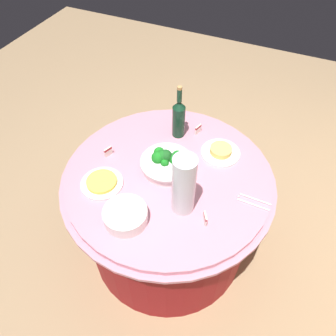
{
  "coord_description": "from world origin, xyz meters",
  "views": [
    {
      "loc": [
        1.04,
        0.46,
        2.07
      ],
      "look_at": [
        0.0,
        0.0,
        0.79
      ],
      "focal_mm": 34.98,
      "sensor_mm": 36.0,
      "label": 1
    }
  ],
  "objects": [
    {
      "name": "plate_stack",
      "position": [
        0.34,
        -0.07,
        0.78
      ],
      "size": [
        0.21,
        0.21,
        0.07
      ],
      "color": "white",
      "rests_on": "buffet_table"
    },
    {
      "name": "food_plate_noodles",
      "position": [
        -0.26,
        0.21,
        0.76
      ],
      "size": [
        0.22,
        0.22,
        0.04
      ],
      "color": "white",
      "rests_on": "buffet_table"
    },
    {
      "name": "decorative_fruit_vase",
      "position": [
        0.16,
        0.15,
        0.9
      ],
      "size": [
        0.11,
        0.11,
        0.34
      ],
      "color": "silver",
      "rests_on": "buffet_table"
    },
    {
      "name": "label_placard_mid",
      "position": [
        0.2,
        0.28,
        0.77
      ],
      "size": [
        0.05,
        0.03,
        0.05
      ],
      "color": "white",
      "rests_on": "buffet_table"
    },
    {
      "name": "buffet_table",
      "position": [
        0.0,
        0.0,
        0.38
      ],
      "size": [
        1.16,
        1.16,
        0.74
      ],
      "color": "maroon",
      "rests_on": "ground_plane"
    },
    {
      "name": "label_placard_rear",
      "position": [
        0.01,
        -0.36,
        0.77
      ],
      "size": [
        0.05,
        0.03,
        0.05
      ],
      "color": "white",
      "rests_on": "buffet_table"
    },
    {
      "name": "food_plate_fried_egg",
      "position": [
        0.2,
        -0.29,
        0.75
      ],
      "size": [
        0.22,
        0.22,
        0.03
      ],
      "color": "white",
      "rests_on": "buffet_table"
    },
    {
      "name": "label_placard_front",
      "position": [
        -0.37,
        0.03,
        0.77
      ],
      "size": [
        0.05,
        0.02,
        0.05
      ],
      "color": "white",
      "rests_on": "buffet_table"
    },
    {
      "name": "wine_bottle",
      "position": [
        -0.31,
        -0.07,
        0.87
      ],
      "size": [
        0.07,
        0.07,
        0.34
      ],
      "color": "#123521",
      "rests_on": "buffet_table"
    },
    {
      "name": "ground_plane",
      "position": [
        0.0,
        0.0,
        0.0
      ],
      "size": [
        6.0,
        6.0,
        0.0
      ],
      "primitive_type": "plane",
      "color": "#9E7F5B"
    },
    {
      "name": "serving_tongs",
      "position": [
        -0.01,
        0.46,
        0.74
      ],
      "size": [
        0.05,
        0.17,
        0.01
      ],
      "color": "silver",
      "rests_on": "buffet_table"
    },
    {
      "name": "broccoli_bowl",
      "position": [
        -0.04,
        -0.03,
        0.79
      ],
      "size": [
        0.28,
        0.28,
        0.12
      ],
      "color": "white",
      "rests_on": "buffet_table"
    }
  ]
}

